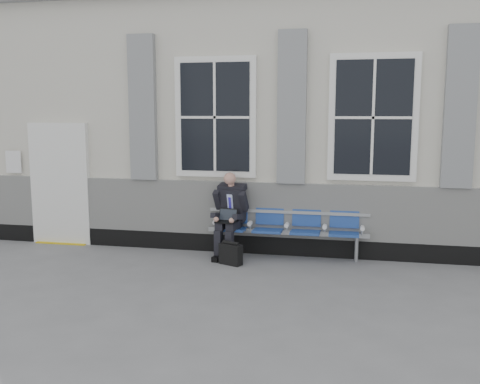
# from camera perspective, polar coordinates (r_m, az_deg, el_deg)

# --- Properties ---
(ground) EXTENTS (70.00, 70.00, 0.00)m
(ground) POSITION_cam_1_polar(r_m,az_deg,el_deg) (7.45, 11.05, -9.90)
(ground) COLOR slate
(ground) RESTS_ON ground
(station_building) EXTENTS (14.40, 4.40, 4.49)m
(station_building) POSITION_cam_1_polar(r_m,az_deg,el_deg) (10.55, 11.58, 7.75)
(station_building) COLOR beige
(station_building) RESTS_ON ground
(bench) EXTENTS (2.60, 0.47, 0.91)m
(bench) POSITION_cam_1_polar(r_m,az_deg,el_deg) (8.64, 5.07, -3.42)
(bench) COLOR #9EA0A3
(bench) RESTS_ON ground
(businessman) EXTENTS (0.57, 0.77, 1.38)m
(businessman) POSITION_cam_1_polar(r_m,az_deg,el_deg) (8.63, -1.07, -2.05)
(businessman) COLOR black
(businessman) RESTS_ON ground
(briefcase) EXTENTS (0.39, 0.28, 0.37)m
(briefcase) POSITION_cam_1_polar(r_m,az_deg,el_deg) (8.30, -1.00, -6.60)
(briefcase) COLOR black
(briefcase) RESTS_ON ground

